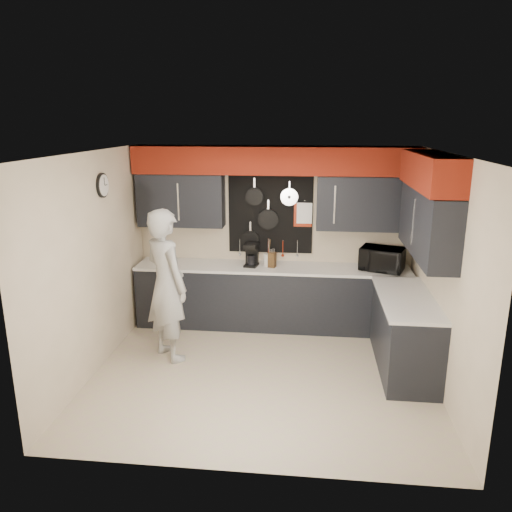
# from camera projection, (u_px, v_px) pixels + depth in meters

# --- Properties ---
(ground) EXTENTS (4.00, 4.00, 0.00)m
(ground) POSITION_uv_depth(u_px,v_px,m) (262.00, 373.00, 5.99)
(ground) COLOR #BCA992
(ground) RESTS_ON ground
(back_wall_assembly) EXTENTS (4.00, 0.36, 2.60)m
(back_wall_assembly) POSITION_uv_depth(u_px,v_px,m) (274.00, 189.00, 6.99)
(back_wall_assembly) COLOR beige
(back_wall_assembly) RESTS_ON ground
(right_wall_assembly) EXTENTS (0.36, 3.50, 2.60)m
(right_wall_assembly) POSITION_uv_depth(u_px,v_px,m) (431.00, 213.00, 5.53)
(right_wall_assembly) COLOR beige
(right_wall_assembly) RESTS_ON ground
(left_wall_assembly) EXTENTS (0.05, 3.50, 2.60)m
(left_wall_assembly) POSITION_uv_depth(u_px,v_px,m) (94.00, 261.00, 5.86)
(left_wall_assembly) COLOR beige
(left_wall_assembly) RESTS_ON ground
(base_cabinets) EXTENTS (3.95, 2.20, 0.92)m
(base_cabinets) POSITION_uv_depth(u_px,v_px,m) (305.00, 306.00, 6.90)
(base_cabinets) COLOR black
(base_cabinets) RESTS_ON ground
(microwave) EXTENTS (0.68, 0.56, 0.32)m
(microwave) POSITION_uv_depth(u_px,v_px,m) (382.00, 259.00, 6.91)
(microwave) COLOR black
(microwave) RESTS_ON base_cabinets
(knife_block) EXTENTS (0.12, 0.12, 0.22)m
(knife_block) POSITION_uv_depth(u_px,v_px,m) (272.00, 260.00, 7.05)
(knife_block) COLOR #382312
(knife_block) RESTS_ON base_cabinets
(utensil_crock) EXTENTS (0.14, 0.14, 0.18)m
(utensil_crock) POSITION_uv_depth(u_px,v_px,m) (268.00, 260.00, 7.14)
(utensil_crock) COLOR silver
(utensil_crock) RESTS_ON base_cabinets
(coffee_maker) EXTENTS (0.21, 0.25, 0.33)m
(coffee_maker) POSITION_uv_depth(u_px,v_px,m) (252.00, 254.00, 7.12)
(coffee_maker) COLOR black
(coffee_maker) RESTS_ON base_cabinets
(person) EXTENTS (0.83, 0.82, 1.93)m
(person) POSITION_uv_depth(u_px,v_px,m) (167.00, 285.00, 6.17)
(person) COLOR #AEAEAB
(person) RESTS_ON ground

